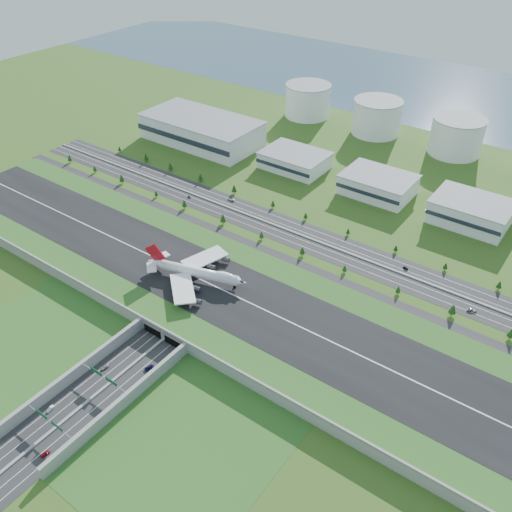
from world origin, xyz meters
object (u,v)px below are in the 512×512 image
Objects in this scene: car_0 at (105,367)px; car_7 at (232,200)px; fuel_tank_a at (308,101)px; car_6 at (472,310)px; car_4 at (189,197)px; car_2 at (150,367)px; car_5 at (405,268)px; car_3 at (45,454)px; boeing_747 at (196,272)px; car_1 at (50,409)px.

car_0 reaches higher than car_7.
fuel_tank_a reaches higher than car_7.
fuel_tank_a is 346.09m from car_6.
car_6 is at bearing -72.97° from car_4.
fuel_tank_a is 8.24× the size of car_6.
car_2 reaches higher than car_7.
car_5 is at bearing 77.59° from car_7.
car_7 is (-58.61, 192.03, -0.02)m from car_0.
car_3 is at bearing 4.69° from car_5.
fuel_tank_a is at bearing 92.16° from boeing_747.
car_2 is 1.20× the size of car_3.
car_4 is 192.26m from car_5.
fuel_tank_a is at bearing 30.33° from car_6.
fuel_tank_a reaches higher than car_5.
car_7 is at bearing -44.68° from car_4.
fuel_tank_a is at bearing -58.70° from car_2.
fuel_tank_a is 9.26× the size of car_7.
car_2 is 0.97× the size of car_6.
car_4 is 0.65× the size of car_6.
car_1 is 235.56m from car_7.
car_1 is at bearing -80.14° from car_0.
car_1 reaches higher than car_4.
car_0 is 229.06m from car_6.
car_7 is at bearing 99.29° from car_1.
car_2 reaches higher than car_5.
car_4 is 0.95× the size of car_5.
fuel_tank_a reaches higher than car_2.
fuel_tank_a is 8.52× the size of car_2.
car_5 is 158.87m from car_7.
fuel_tank_a reaches higher than car_6.
car_6 is at bearing 73.27° from car_7.
car_6 is at bearing -40.73° from fuel_tank_a.
car_0 is 197.54m from car_4.
car_0 reaches higher than car_3.
car_2 reaches higher than car_3.
car_4 is at bearing -63.01° from car_5.
car_3 is (128.65, -450.80, -16.67)m from fuel_tank_a.
car_3 is (-1.30, -69.34, -0.11)m from car_2.
car_2 is at bearing 120.81° from car_6.
car_2 reaches higher than car_0.
car_3 is (23.93, -139.57, -13.48)m from boeing_747.
car_0 is at bearing -4.95° from car_5.
car_6 reaches higher than car_5.
car_3 is 261.72m from car_6.
car_0 is 1.18× the size of car_4.
car_1 is 27.24m from car_3.
car_4 is at bearing 70.05° from car_6.
car_5 is (100.22, 188.05, -0.11)m from car_0.
car_1 is 0.79× the size of car_6.
car_1 is 246.08m from car_5.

